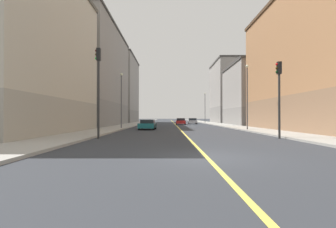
{
  "coord_description": "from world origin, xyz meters",
  "views": [
    {
      "loc": [
        -1.52,
        -10.48,
        1.6
      ],
      "look_at": [
        -1.35,
        47.49,
        2.2
      ],
      "focal_mm": 28.44,
      "sensor_mm": 36.0,
      "label": 1
    }
  ],
  "objects": [
    {
      "name": "traffic_light_right_near",
      "position": [
        -6.61,
        8.87,
        4.23
      ],
      "size": [
        0.4,
        0.32,
        6.6
      ],
      "color": "#2D2D2D",
      "rests_on": "ground"
    },
    {
      "name": "building_right_corner",
      "position": [
        -15.59,
        13.76,
        7.63
      ],
      "size": [
        10.25,
        19.44,
        15.23
      ],
      "color": "#9D9688",
      "rests_on": "ground"
    },
    {
      "name": "car_silver",
      "position": [
        3.93,
        48.62,
        0.63
      ],
      "size": [
        2.03,
        4.41,
        1.28
      ],
      "color": "silver",
      "rests_on": "ground"
    },
    {
      "name": "sidewalk_left",
      "position": [
        8.8,
        49.0,
        0.07
      ],
      "size": [
        3.62,
        168.0,
        0.15
      ],
      "primitive_type": "cube",
      "color": "#9E9B93",
      "rests_on": "ground"
    },
    {
      "name": "sidewalk_right",
      "position": [
        -8.8,
        49.0,
        0.07
      ],
      "size": [
        3.62,
        168.0,
        0.15
      ],
      "primitive_type": "cube",
      "color": "#9E9B93",
      "rests_on": "ground"
    },
    {
      "name": "street_lamp_left_near",
      "position": [
        7.59,
        20.03,
        4.63
      ],
      "size": [
        0.36,
        0.36,
        7.44
      ],
      "color": "#4C4C51",
      "rests_on": "ground"
    },
    {
      "name": "building_left_near",
      "position": [
        15.59,
        17.78,
        7.66
      ],
      "size": [
        10.25,
        26.29,
        15.31
      ],
      "color": "#8F6B4F",
      "rests_on": "ground"
    },
    {
      "name": "building_right_distant",
      "position": [
        -15.59,
        62.74,
        8.96
      ],
      "size": [
        10.25,
        19.8,
        17.91
      ],
      "color": "slate",
      "rests_on": "ground"
    },
    {
      "name": "building_left_far",
      "position": [
        15.59,
        58.77,
        7.96
      ],
      "size": [
        10.25,
        16.06,
        15.9
      ],
      "color": "gray",
      "rests_on": "ground"
    },
    {
      "name": "building_left_mid",
      "position": [
        15.59,
        41.01,
        5.86
      ],
      "size": [
        10.25,
        15.59,
        11.69
      ],
      "color": "gray",
      "rests_on": "ground"
    },
    {
      "name": "car_red",
      "position": [
        1.11,
        44.51,
        0.63
      ],
      "size": [
        2.05,
        4.4,
        1.31
      ],
      "color": "red",
      "rests_on": "ground"
    },
    {
      "name": "building_right_midblock",
      "position": [
        -15.59,
        37.36,
        8.83
      ],
      "size": [
        10.25,
        25.34,
        17.63
      ],
      "color": "slate",
      "rests_on": "ground"
    },
    {
      "name": "street_lamp_right_near",
      "position": [
        -7.59,
        24.03,
        4.48
      ],
      "size": [
        0.36,
        0.36,
        7.15
      ],
      "color": "#4C4C51",
      "rests_on": "ground"
    },
    {
      "name": "car_teal",
      "position": [
        -4.07,
        22.7,
        0.61
      ],
      "size": [
        2.08,
        4.1,
        1.24
      ],
      "color": "#196670",
      "rests_on": "ground"
    },
    {
      "name": "street_lamp_left_far",
      "position": [
        7.59,
        54.83,
        4.59
      ],
      "size": [
        0.36,
        0.36,
        7.36
      ],
      "color": "#4C4C51",
      "rests_on": "ground"
    },
    {
      "name": "lane_center_stripe",
      "position": [
        0.0,
        49.0,
        0.01
      ],
      "size": [
        0.16,
        154.0,
        0.01
      ],
      "primitive_type": "cube",
      "color": "#E5D14C",
      "rests_on": "ground"
    },
    {
      "name": "traffic_light_left_near",
      "position": [
        6.58,
        8.87,
        3.66
      ],
      "size": [
        0.4,
        0.32,
        5.61
      ],
      "color": "#2D2D2D",
      "rests_on": "ground"
    },
    {
      "name": "ground_plane",
      "position": [
        0.0,
        0.0,
        0.0
      ],
      "size": [
        400.0,
        400.0,
        0.0
      ],
      "primitive_type": "plane",
      "color": "#2F3238",
      "rests_on": "ground"
    }
  ]
}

